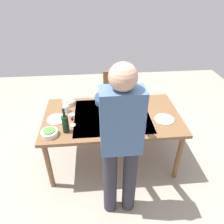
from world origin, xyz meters
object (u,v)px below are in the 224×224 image
Objects in this scene: dining_table at (112,120)px; water_cup_far_left at (107,106)px; chair_near at (116,96)px; wine_glass_left at (72,118)px; serving_bowl_pasta at (132,121)px; person_server at (121,140)px; water_cup_near_left at (135,107)px; wine_bottle at (65,124)px; side_bowl_bread at (68,102)px; dinner_plate_near at (57,119)px; dinner_plate_far at (164,119)px; side_bowl_salad at (49,133)px; water_cup_near_right at (66,109)px.

dining_table is 0.19m from water_cup_far_left.
wine_glass_left is (0.61, 1.01, 0.31)m from chair_near.
dining_table is at bearing -39.81° from serving_bowl_pasta.
water_cup_near_left is (-0.29, -0.81, -0.18)m from person_server.
wine_bottle is 0.64m from water_cup_far_left.
wine_bottle reaches higher than side_bowl_bread.
side_bowl_bread is (0.70, 0.54, 0.23)m from chair_near.
dinner_plate_far is at bearing 174.74° from dinner_plate_near.
serving_bowl_pasta reaches higher than dinner_plate_near.
side_bowl_bread is at bearing -15.78° from water_cup_near_left.
dinner_plate_near is (-0.04, -0.29, -0.03)m from side_bowl_salad.
person_server is at bearing 93.85° from water_cup_far_left.
side_bowl_bread is at bearing -32.68° from serving_bowl_pasta.
dining_table is 0.59m from water_cup_near_right.
wine_glass_left is at bearing -120.36° from wine_bottle.
water_cup_near_left is at bearing -158.80° from side_bowl_salad.
chair_near is 3.96× the size of dinner_plate_near.
water_cup_far_left is at bearing -86.15° from person_server.
water_cup_near_right is at bearing -13.26° from dinner_plate_far.
side_bowl_bread is at bearing -93.49° from water_cup_near_right.
water_cup_far_left is 0.47× the size of side_bowl_salad.
side_bowl_bread is at bearing -61.52° from person_server.
person_server reaches higher than dinner_plate_far.
wine_bottle is at bearing 26.95° from dining_table.
person_server is at bearing 129.94° from wine_glass_left.
serving_bowl_pasta is (-0.69, 0.02, -0.07)m from wine_glass_left.
water_cup_far_left is 0.81m from side_bowl_salad.
serving_bowl_pasta is 1.30× the size of dinner_plate_near.
serving_bowl_pasta is at bearing 177.99° from wine_glass_left.
serving_bowl_pasta is at bearing -173.45° from wine_bottle.
side_bowl_salad is at bearing 72.92° from water_cup_near_right.
wine_bottle is at bearing 59.64° from wine_glass_left.
wine_bottle is (0.55, -0.46, -0.12)m from person_server.
side_bowl_salad is 0.29m from dinner_plate_near.
dinner_plate_near is (0.11, 0.34, -0.03)m from side_bowl_bread.
water_cup_near_right is 0.56× the size of side_bowl_bread.
water_cup_near_right is at bearing 86.51° from side_bowl_bread.
dinner_plate_near is (0.62, 0.17, -0.04)m from water_cup_far_left.
person_server is 9.38× the size of side_bowl_salad.
wine_glass_left is 0.32m from water_cup_near_right.
wine_bottle is at bearing -164.85° from side_bowl_salad.
dinner_plate_near is at bearing -9.94° from serving_bowl_pasta.
person_server is at bearing 134.05° from dinner_plate_near.
serving_bowl_pasta reaches higher than dinner_plate_far.
person_server is 1.06m from water_cup_near_right.
person_server is 18.83× the size of water_cup_near_right.
serving_bowl_pasta reaches higher than dining_table.
water_cup_far_left is at bearing -11.73° from water_cup_near_left.
wine_glass_left reaches higher than serving_bowl_pasta.
wine_bottle is 0.99× the size of serving_bowl_pasta.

